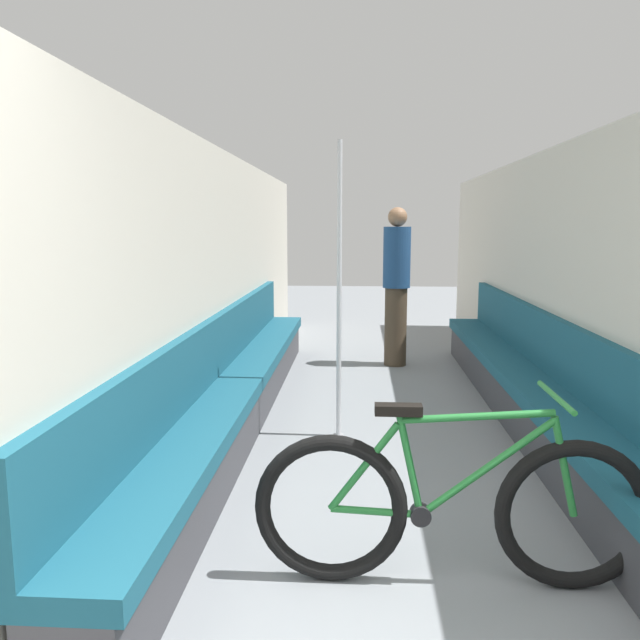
{
  "coord_description": "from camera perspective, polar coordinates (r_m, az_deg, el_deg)",
  "views": [
    {
      "loc": [
        -0.2,
        -0.9,
        1.56
      ],
      "look_at": [
        -0.41,
        2.54,
        1.03
      ],
      "focal_mm": 35.0,
      "sensor_mm": 36.0,
      "label": 1
    }
  ],
  "objects": [
    {
      "name": "wall_right",
      "position": [
        4.76,
        22.66,
        2.3
      ],
      "size": [
        0.1,
        10.35,
        2.16
      ],
      "primitive_type": "cube",
      "color": "beige",
      "rests_on": "ground"
    },
    {
      "name": "bench_seat_row_left",
      "position": [
        4.89,
        -7.66,
        -6.37
      ],
      "size": [
        0.4,
        5.85,
        0.87
      ],
      "color": "#3D3D42",
      "rests_on": "ground"
    },
    {
      "name": "bicycle",
      "position": [
        2.86,
        11.84,
        -16.48
      ],
      "size": [
        1.71,
        0.46,
        0.87
      ],
      "rotation": [
        0.0,
        0.0,
        0.09
      ],
      "color": "black",
      "rests_on": "ground"
    },
    {
      "name": "wall_left",
      "position": [
        4.65,
        -10.93,
        2.67
      ],
      "size": [
        0.1,
        10.35,
        2.16
      ],
      "primitive_type": "cube",
      "color": "beige",
      "rests_on": "ground"
    },
    {
      "name": "bench_seat_row_right",
      "position": [
        4.98,
        19.1,
        -6.5
      ],
      "size": [
        0.4,
        5.85,
        0.87
      ],
      "color": "#3D3D42",
      "rests_on": "ground"
    },
    {
      "name": "passenger_standing",
      "position": [
        6.93,
        7.0,
        3.23
      ],
      "size": [
        0.3,
        0.3,
        1.75
      ],
      "rotation": [
        0.0,
        0.0,
        -0.22
      ],
      "color": "#473828",
      "rests_on": "ground"
    },
    {
      "name": "grab_pole_near",
      "position": [
        4.5,
        1.77,
        2.14
      ],
      "size": [
        0.08,
        0.08,
        2.14
      ],
      "color": "gray",
      "rests_on": "ground"
    }
  ]
}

